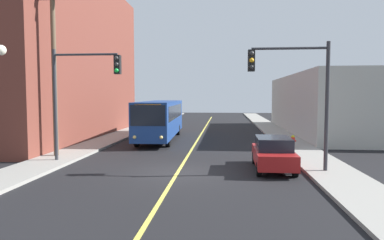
{
  "coord_description": "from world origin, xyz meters",
  "views": [
    {
      "loc": [
        2.21,
        -16.4,
        3.65
      ],
      "look_at": [
        0.0,
        7.48,
        2.0
      ],
      "focal_mm": 32.93,
      "sensor_mm": 36.0,
      "label": 1
    }
  ],
  "objects": [
    {
      "name": "traffic_signal_right_corner",
      "position": [
        5.41,
        0.43,
        4.3
      ],
      "size": [
        3.75,
        0.48,
        6.0
      ],
      "color": "#2D2D33",
      "rests_on": "sidewalk_right"
    },
    {
      "name": "sidewalk_left",
      "position": [
        -7.25,
        10.0,
        0.07
      ],
      "size": [
        2.5,
        90.0,
        0.15
      ],
      "primitive_type": "cube",
      "color": "gray",
      "rests_on": "ground"
    },
    {
      "name": "sidewalk_right",
      "position": [
        7.25,
        10.0,
        0.07
      ],
      "size": [
        2.5,
        90.0,
        0.15
      ],
      "primitive_type": "cube",
      "color": "gray",
      "rests_on": "ground"
    },
    {
      "name": "building_right_warehouse",
      "position": [
        14.5,
        19.73,
        2.83
      ],
      "size": [
        12.0,
        23.25,
        5.67
      ],
      "color": "#B2B2A8",
      "rests_on": "ground"
    },
    {
      "name": "fire_hydrant",
      "position": [
        6.85,
        7.85,
        0.58
      ],
      "size": [
        0.44,
        0.26,
        0.84
      ],
      "color": "red",
      "rests_on": "sidewalk_right"
    },
    {
      "name": "building_left_brick",
      "position": [
        -13.49,
        13.35,
        6.96
      ],
      "size": [
        10.0,
        23.11,
        13.92
      ],
      "color": "brown",
      "rests_on": "ground"
    },
    {
      "name": "city_bus",
      "position": [
        -3.08,
        12.45,
        1.82
      ],
      "size": [
        3.01,
        12.23,
        3.2
      ],
      "color": "navy",
      "rests_on": "ground"
    },
    {
      "name": "utility_pole_near",
      "position": [
        -7.64,
        3.3,
        5.95
      ],
      "size": [
        2.4,
        0.28,
        10.57
      ],
      "color": "brown",
      "rests_on": "sidewalk_left"
    },
    {
      "name": "ground_plane",
      "position": [
        0.0,
        0.0,
        0.0
      ],
      "size": [
        120.0,
        120.0,
        0.0
      ],
      "primitive_type": "plane",
      "color": "black"
    },
    {
      "name": "traffic_signal_left_corner",
      "position": [
        -5.41,
        1.92,
        4.3
      ],
      "size": [
        3.75,
        0.48,
        6.0
      ],
      "color": "#2D2D33",
      "rests_on": "sidewalk_left"
    },
    {
      "name": "parked_car_red",
      "position": [
        4.61,
        1.08,
        0.84
      ],
      "size": [
        1.88,
        4.43,
        1.62
      ],
      "color": "maroon",
      "rests_on": "ground"
    },
    {
      "name": "lane_stripe_center",
      "position": [
        0.0,
        15.0,
        0.01
      ],
      "size": [
        0.16,
        60.0,
        0.01
      ],
      "primitive_type": "cube",
      "color": "#D8CC4C",
      "rests_on": "ground"
    }
  ]
}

